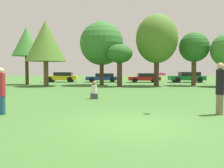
% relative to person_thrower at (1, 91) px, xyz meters
% --- Properties ---
extents(ground_plane, '(120.00, 120.00, 0.00)m').
position_rel_person_thrower_xyz_m(ground_plane, '(4.83, -1.46, -0.89)').
color(ground_plane, '#3D6B2D').
extents(person_thrower, '(0.29, 0.29, 1.73)m').
position_rel_person_thrower_xyz_m(person_thrower, '(0.00, 0.00, 0.00)').
color(person_thrower, navy).
rests_on(person_thrower, ground).
extents(person_catcher, '(0.30, 0.30, 1.92)m').
position_rel_person_thrower_xyz_m(person_catcher, '(8.05, 0.21, 0.12)').
color(person_catcher, '#726651').
rests_on(person_catcher, ground).
extents(frisbee, '(0.29, 0.27, 0.13)m').
position_rel_person_thrower_xyz_m(frisbee, '(5.97, 0.46, 0.61)').
color(frisbee, '#F21E72').
extents(bystander_sitting, '(0.41, 0.34, 1.01)m').
position_rel_person_thrower_xyz_m(bystander_sitting, '(2.93, 5.07, -0.46)').
color(bystander_sitting, '#3F3F47').
rests_on(bystander_sitting, ground).
extents(tree_0, '(3.10, 3.10, 6.22)m').
position_rel_person_thrower_xyz_m(tree_0, '(-5.74, 18.20, 3.74)').
color(tree_0, '#473323').
rests_on(tree_0, ground).
extents(tree_1, '(4.02, 4.02, 6.48)m').
position_rel_person_thrower_xyz_m(tree_1, '(-2.93, 15.77, 3.56)').
color(tree_1, brown).
rests_on(tree_1, ground).
extents(tree_2, '(4.54, 4.54, 6.64)m').
position_rel_person_thrower_xyz_m(tree_2, '(2.52, 17.33, 3.46)').
color(tree_2, '#473323').
rests_on(tree_2, ground).
extents(tree_3, '(2.48, 2.48, 4.10)m').
position_rel_person_thrower_xyz_m(tree_3, '(4.39, 15.34, 2.20)').
color(tree_3, '#473323').
rests_on(tree_3, ground).
extents(tree_4, '(4.15, 4.15, 7.14)m').
position_rel_person_thrower_xyz_m(tree_4, '(8.10, 16.25, 3.79)').
color(tree_4, '#473323').
rests_on(tree_4, ground).
extents(tree_5, '(3.03, 3.03, 5.44)m').
position_rel_person_thrower_xyz_m(tree_5, '(11.98, 16.84, 2.99)').
color(tree_5, brown).
rests_on(tree_5, ground).
extents(parked_car_yellow, '(4.22, 2.13, 1.29)m').
position_rel_person_thrower_xyz_m(parked_car_yellow, '(-3.17, 23.66, -0.20)').
color(parked_car_yellow, gold).
rests_on(parked_car_yellow, ground).
extents(parked_car_blue, '(4.27, 2.12, 1.14)m').
position_rel_person_thrower_xyz_m(parked_car_blue, '(2.24, 23.61, -0.27)').
color(parked_car_blue, '#1E389E').
rests_on(parked_car_blue, ground).
extents(parked_car_red, '(4.10, 2.09, 1.16)m').
position_rel_person_thrower_xyz_m(parked_car_red, '(7.65, 23.33, -0.27)').
color(parked_car_red, red).
rests_on(parked_car_red, ground).
extents(parked_car_green, '(4.52, 2.14, 1.33)m').
position_rel_person_thrower_xyz_m(parked_car_green, '(13.06, 23.20, -0.19)').
color(parked_car_green, '#196633').
rests_on(parked_car_green, ground).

